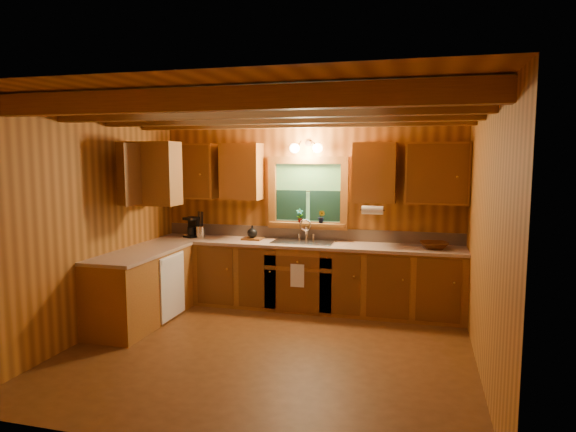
% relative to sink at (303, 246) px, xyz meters
% --- Properties ---
extents(room, '(4.20, 4.20, 4.20)m').
position_rel_sink_xyz_m(room, '(0.00, -1.60, 0.44)').
color(room, brown).
rests_on(room, ground).
extents(ceiling_beams, '(4.20, 2.54, 0.18)m').
position_rel_sink_xyz_m(ceiling_beams, '(0.00, -1.60, 1.63)').
color(ceiling_beams, brown).
rests_on(ceiling_beams, room).
extents(base_cabinets, '(4.20, 2.22, 0.86)m').
position_rel_sink_xyz_m(base_cabinets, '(-0.49, -0.32, -0.43)').
color(base_cabinets, brown).
rests_on(base_cabinets, ground).
extents(countertop, '(4.20, 2.24, 0.04)m').
position_rel_sink_xyz_m(countertop, '(-0.48, -0.31, 0.02)').
color(countertop, tan).
rests_on(countertop, base_cabinets).
extents(backsplash, '(4.20, 0.02, 0.16)m').
position_rel_sink_xyz_m(backsplash, '(0.00, 0.28, 0.12)').
color(backsplash, tan).
rests_on(backsplash, room).
extents(dishwasher_panel, '(0.02, 0.60, 0.80)m').
position_rel_sink_xyz_m(dishwasher_panel, '(-1.47, -0.92, -0.43)').
color(dishwasher_panel, white).
rests_on(dishwasher_panel, base_cabinets).
extents(upper_cabinets, '(4.19, 1.77, 0.78)m').
position_rel_sink_xyz_m(upper_cabinets, '(-0.56, -0.18, 0.98)').
color(upper_cabinets, brown).
rests_on(upper_cabinets, room).
extents(window, '(1.12, 0.08, 1.00)m').
position_rel_sink_xyz_m(window, '(0.00, 0.26, 0.67)').
color(window, brown).
rests_on(window, room).
extents(window_sill, '(1.06, 0.14, 0.04)m').
position_rel_sink_xyz_m(window_sill, '(0.00, 0.22, 0.26)').
color(window_sill, brown).
rests_on(window_sill, room).
extents(wall_sconce, '(0.45, 0.21, 0.17)m').
position_rel_sink_xyz_m(wall_sconce, '(0.00, 0.14, 1.31)').
color(wall_sconce, black).
rests_on(wall_sconce, room).
extents(paper_towel_roll, '(0.27, 0.11, 0.11)m').
position_rel_sink_xyz_m(paper_towel_roll, '(0.92, -0.07, 0.51)').
color(paper_towel_roll, white).
rests_on(paper_towel_roll, upper_cabinets).
extents(dish_towel, '(0.18, 0.01, 0.30)m').
position_rel_sink_xyz_m(dish_towel, '(0.00, -0.34, -0.34)').
color(dish_towel, white).
rests_on(dish_towel, base_cabinets).
extents(sink, '(0.82, 0.48, 0.43)m').
position_rel_sink_xyz_m(sink, '(0.00, 0.00, 0.00)').
color(sink, silver).
rests_on(sink, countertop).
extents(coffee_maker, '(0.16, 0.21, 0.29)m').
position_rel_sink_xyz_m(coffee_maker, '(-1.64, 0.04, 0.19)').
color(coffee_maker, black).
rests_on(coffee_maker, countertop).
extents(utensil_crock, '(0.13, 0.13, 0.38)m').
position_rel_sink_xyz_m(utensil_crock, '(-1.51, 0.01, 0.14)').
color(utensil_crock, silver).
rests_on(utensil_crock, countertop).
extents(cutting_board, '(0.27, 0.20, 0.02)m').
position_rel_sink_xyz_m(cutting_board, '(-0.74, 0.03, 0.06)').
color(cutting_board, brown).
rests_on(cutting_board, countertop).
extents(teakettle, '(0.14, 0.14, 0.18)m').
position_rel_sink_xyz_m(teakettle, '(-0.74, 0.03, 0.14)').
color(teakettle, black).
rests_on(teakettle, cutting_board).
extents(wicker_basket, '(0.41, 0.41, 0.08)m').
position_rel_sink_xyz_m(wicker_basket, '(1.69, -0.03, 0.09)').
color(wicker_basket, '#48230C').
rests_on(wicker_basket, countertop).
extents(potted_plant_left, '(0.12, 0.10, 0.19)m').
position_rel_sink_xyz_m(potted_plant_left, '(-0.10, 0.21, 0.38)').
color(potted_plant_left, brown).
rests_on(potted_plant_left, window_sill).
extents(potted_plant_right, '(0.12, 0.11, 0.18)m').
position_rel_sink_xyz_m(potted_plant_right, '(0.20, 0.21, 0.37)').
color(potted_plant_right, brown).
rests_on(potted_plant_right, window_sill).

